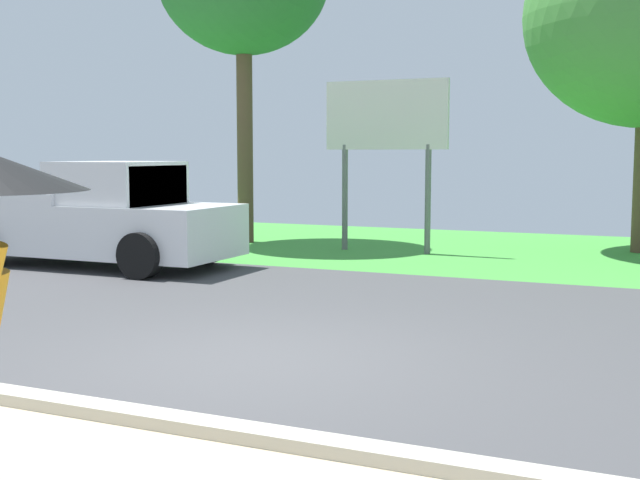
% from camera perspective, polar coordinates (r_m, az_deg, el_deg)
% --- Properties ---
extents(ground_plane, '(40.00, 22.00, 0.20)m').
position_cam_1_polar(ground_plane, '(10.71, 2.87, -5.04)').
color(ground_plane, '#424244').
extents(pickup_truck, '(5.20, 2.28, 1.88)m').
position_cam_1_polar(pickup_truck, '(15.11, -15.46, 1.53)').
color(pickup_truck, silver).
rests_on(pickup_truck, ground_plane).
extents(roadside_billboard, '(2.60, 0.12, 3.50)m').
position_cam_1_polar(roadside_billboard, '(16.66, 4.68, 7.92)').
color(roadside_billboard, slate).
rests_on(roadside_billboard, ground_plane).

